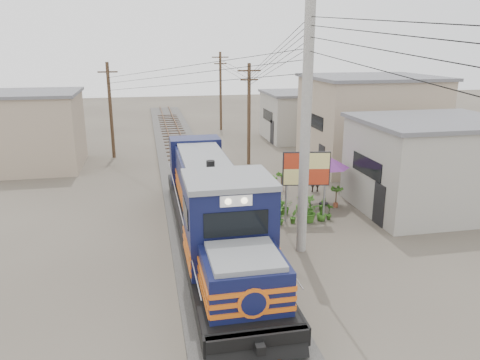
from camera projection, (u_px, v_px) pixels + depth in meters
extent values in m
plane|color=#473F35|center=(216.00, 252.00, 19.27)|extent=(120.00, 120.00, 0.00)
cube|color=#595651|center=(191.00, 182.00, 28.65)|extent=(3.60, 70.00, 0.16)
cube|color=#51331E|center=(182.00, 180.00, 28.50)|extent=(0.08, 70.00, 0.12)
cube|color=#51331E|center=(200.00, 179.00, 28.70)|extent=(0.08, 70.00, 0.12)
cube|color=black|center=(213.00, 229.00, 19.62)|extent=(2.89, 15.92, 0.55)
cube|color=black|center=(236.00, 296.00, 15.03)|extent=(2.19, 3.18, 0.65)
cube|color=black|center=(200.00, 199.00, 24.38)|extent=(2.19, 3.18, 0.65)
cube|color=#0F1339|center=(244.00, 282.00, 13.58)|extent=(2.37, 2.39, 1.49)
cube|color=#0F1339|center=(229.00, 225.00, 15.70)|extent=(2.83, 2.59, 3.08)
cube|color=slate|center=(228.00, 179.00, 15.25)|extent=(2.89, 2.72, 0.18)
cube|color=black|center=(236.00, 224.00, 14.32)|extent=(2.02, 0.06, 0.80)
cube|color=white|center=(236.00, 201.00, 14.10)|extent=(0.99, 0.06, 0.35)
cube|color=#0F1339|center=(205.00, 184.00, 21.61)|extent=(2.25, 9.75, 2.29)
cube|color=slate|center=(205.00, 159.00, 21.28)|extent=(2.02, 9.75, 0.18)
cube|color=orange|center=(213.00, 217.00, 19.47)|extent=(2.93, 15.92, 0.14)
cube|color=orange|center=(213.00, 210.00, 19.39)|extent=(2.93, 15.92, 0.14)
cube|color=orange|center=(213.00, 203.00, 19.30)|extent=(2.93, 15.92, 0.14)
cylinder|color=#9E9B93|center=(305.00, 131.00, 18.06)|extent=(0.40, 0.40, 10.00)
cylinder|color=#4C3826|center=(249.00, 115.00, 32.31)|extent=(0.24, 0.24, 7.00)
cube|color=#4C3826|center=(249.00, 71.00, 31.47)|extent=(1.60, 0.10, 0.10)
cube|color=#4C3826|center=(249.00, 80.00, 31.64)|extent=(1.20, 0.10, 0.10)
cylinder|color=#4C3826|center=(221.00, 92.00, 45.46)|extent=(0.24, 0.24, 7.50)
cube|color=#4C3826|center=(220.00, 57.00, 44.55)|extent=(1.60, 0.10, 0.10)
cube|color=#4C3826|center=(220.00, 64.00, 44.72)|extent=(1.20, 0.10, 0.10)
cylinder|color=#4C3826|center=(111.00, 111.00, 34.25)|extent=(0.24, 0.24, 7.00)
cube|color=#4C3826|center=(107.00, 69.00, 33.41)|extent=(1.60, 0.10, 0.10)
cube|color=#4C3826|center=(108.00, 78.00, 33.58)|extent=(1.20, 0.10, 0.10)
cube|color=gray|center=(431.00, 167.00, 23.66)|extent=(7.00, 6.00, 4.50)
cube|color=slate|center=(436.00, 121.00, 23.00)|extent=(7.35, 6.30, 0.20)
cube|color=black|center=(367.00, 166.00, 22.92)|extent=(0.05, 3.00, 0.90)
cube|color=gray|center=(369.00, 123.00, 32.11)|extent=(8.00, 7.00, 6.00)
cube|color=slate|center=(372.00, 77.00, 31.24)|extent=(8.40, 7.35, 0.20)
cube|color=black|center=(313.00, 121.00, 31.25)|extent=(0.05, 3.50, 0.90)
cube|color=gray|center=(301.00, 117.00, 41.50)|extent=(6.00, 6.00, 4.00)
cube|color=slate|center=(301.00, 93.00, 40.91)|extent=(6.30, 6.30, 0.20)
cube|color=black|center=(268.00, 116.00, 40.87)|extent=(0.05, 3.00, 0.90)
cube|color=gray|center=(34.00, 132.00, 31.69)|extent=(6.00, 6.00, 5.00)
cube|color=slate|center=(29.00, 93.00, 30.96)|extent=(6.30, 6.30, 0.20)
cylinder|color=#99999E|center=(286.00, 197.00, 22.21)|extent=(0.10, 0.10, 2.53)
cylinder|color=#99999E|center=(324.00, 196.00, 22.25)|extent=(0.10, 0.10, 2.53)
cube|color=black|center=(306.00, 169.00, 21.85)|extent=(2.22, 0.51, 1.62)
cube|color=#BC3419|center=(306.00, 169.00, 21.82)|extent=(2.11, 0.45, 1.52)
cylinder|color=black|center=(324.00, 204.00, 24.93)|extent=(0.49, 0.49, 0.10)
cylinder|color=#99999E|center=(325.00, 183.00, 24.60)|extent=(0.05, 0.05, 2.45)
cone|color=#622571|center=(326.00, 161.00, 24.27)|extent=(3.16, 3.16, 0.61)
imported|color=black|center=(315.00, 177.00, 26.91)|extent=(0.63, 0.42, 1.70)
imported|color=#33651D|center=(281.00, 215.00, 22.05)|extent=(0.49, 0.58, 0.95)
imported|color=#33651D|center=(293.00, 217.00, 22.29)|extent=(0.43, 0.46, 0.65)
imported|color=#33651D|center=(308.00, 211.00, 22.36)|extent=(1.28, 1.27, 1.07)
imported|color=#33651D|center=(322.00, 212.00, 22.56)|extent=(0.66, 0.66, 0.85)
imported|color=#33651D|center=(329.00, 211.00, 22.72)|extent=(0.52, 0.52, 0.83)
imported|color=#33651D|center=(273.00, 208.00, 23.24)|extent=(0.52, 0.47, 0.78)
imported|color=#33651D|center=(285.00, 207.00, 23.43)|extent=(0.76, 0.67, 0.81)
imported|color=#33651D|center=(302.00, 204.00, 23.42)|extent=(0.82, 0.82, 1.09)
imported|color=#33651D|center=(310.00, 205.00, 23.41)|extent=(0.52, 0.62, 1.01)
imported|color=#33651D|center=(322.00, 205.00, 23.81)|extent=(0.49, 0.52, 0.75)
imported|color=#33651D|center=(268.00, 201.00, 24.21)|extent=(0.93, 0.86, 0.85)
imported|color=#33651D|center=(280.00, 200.00, 24.37)|extent=(0.48, 0.48, 0.84)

